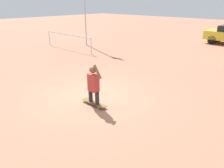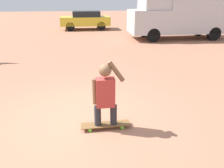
% 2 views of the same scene
% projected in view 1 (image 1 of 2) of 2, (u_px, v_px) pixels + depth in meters
% --- Properties ---
extents(ground_plane, '(80.00, 80.00, 0.00)m').
position_uv_depth(ground_plane, '(93.00, 96.00, 8.20)').
color(ground_plane, '#A36B51').
extents(skateboard, '(1.03, 0.24, 0.09)m').
position_uv_depth(skateboard, '(94.00, 103.00, 7.49)').
color(skateboard, brown).
rests_on(skateboard, ground_plane).
extents(person_skateboarder, '(0.64, 0.25, 1.38)m').
position_uv_depth(person_skateboarder, '(93.00, 83.00, 7.23)').
color(person_skateboarder, '#28282D').
rests_on(person_skateboarder, skateboard).
extents(flagpole, '(1.02, 0.12, 5.43)m').
position_uv_depth(flagpole, '(86.00, 3.00, 16.39)').
color(flagpole, '#B7B7BC').
rests_on(flagpole, ground_plane).
extents(plaza_railing_segment, '(5.08, 0.05, 1.08)m').
position_uv_depth(plaza_railing_segment, '(68.00, 36.00, 15.88)').
color(plaza_railing_segment, '#99999E').
rests_on(plaza_railing_segment, ground_plane).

